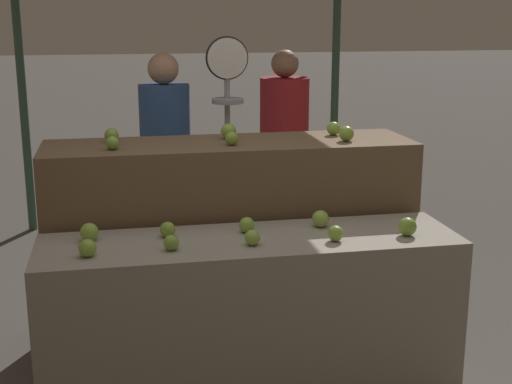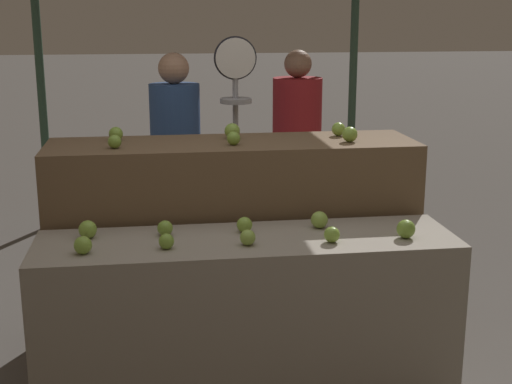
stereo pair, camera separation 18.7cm
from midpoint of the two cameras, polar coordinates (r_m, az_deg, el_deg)
display_counter_front at (r=3.53m, az=0.85°, el=-9.86°), size 2.01×0.55×0.79m
display_counter_back at (r=4.02m, az=-0.48°, el=-4.06°), size 2.01×0.55×1.15m
apple_front_0 at (r=3.24m, az=-12.08°, el=-4.19°), size 0.08×0.08×0.08m
apple_front_1 at (r=3.25m, az=-5.55°, el=-3.96°), size 0.07×0.07×0.07m
apple_front_2 at (r=3.28m, az=0.96°, el=-3.67°), size 0.07×0.07×0.07m
apple_front_3 at (r=3.35m, az=7.69°, el=-3.41°), size 0.08×0.08×0.08m
apple_front_4 at (r=3.48m, az=13.42°, el=-2.91°), size 0.09×0.09×0.09m
apple_front_5 at (r=3.45m, az=-11.81°, el=-2.96°), size 0.09×0.09×0.09m
apple_front_6 at (r=3.44m, az=-5.74°, el=-2.91°), size 0.08×0.08×0.08m
apple_front_7 at (r=3.47m, az=0.67°, el=-2.64°), size 0.08×0.08×0.08m
apple_front_8 at (r=3.56m, az=6.59°, el=-2.23°), size 0.09×0.09×0.09m
apple_back_0 at (r=3.74m, az=-9.84°, el=3.98°), size 0.07×0.07×0.07m
apple_back_1 at (r=3.78m, az=-0.39°, el=4.31°), size 0.07×0.07×0.07m
apple_back_2 at (r=3.91m, az=8.88°, el=4.57°), size 0.08×0.08×0.08m
apple_back_3 at (r=3.96m, az=-9.83°, el=4.59°), size 0.08×0.08×0.08m
apple_back_4 at (r=3.97m, az=-0.56°, el=4.89°), size 0.09×0.09×0.09m
apple_back_5 at (r=4.10m, az=7.93°, el=5.00°), size 0.08×0.08×0.08m
produce_scale at (r=4.54m, az=-0.45°, el=6.48°), size 0.27×0.20×1.69m
person_vendor_at_scale at (r=4.90m, az=-5.34°, el=3.23°), size 0.45×0.45×1.58m
person_customer_left at (r=5.44m, az=4.27°, el=4.21°), size 0.40×0.40×1.57m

